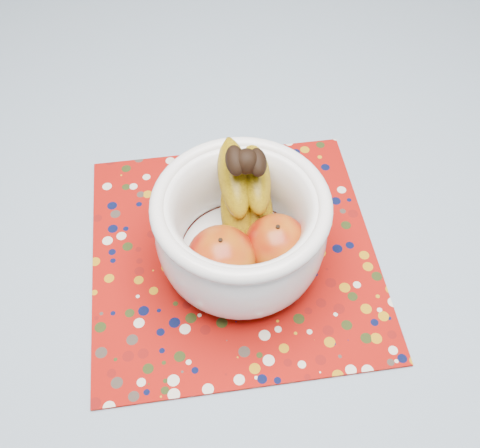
# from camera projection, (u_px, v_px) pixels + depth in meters

# --- Properties ---
(table) EXTENTS (1.20, 1.20, 0.75)m
(table) POSITION_uv_depth(u_px,v_px,m) (239.00, 253.00, 0.84)
(table) COLOR brown
(table) RESTS_ON ground
(tablecloth) EXTENTS (1.32, 1.32, 0.01)m
(tablecloth) POSITION_uv_depth(u_px,v_px,m) (238.00, 221.00, 0.78)
(tablecloth) COLOR slate
(tablecloth) RESTS_ON table
(placemat) EXTENTS (0.40, 0.40, 0.00)m
(placemat) POSITION_uv_depth(u_px,v_px,m) (234.00, 253.00, 0.74)
(placemat) COLOR #910D07
(placemat) RESTS_ON tablecloth
(fruit_bowl) EXTENTS (0.21, 0.21, 0.16)m
(fruit_bowl) POSITION_uv_depth(u_px,v_px,m) (244.00, 223.00, 0.67)
(fruit_bowl) COLOR white
(fruit_bowl) RESTS_ON placemat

